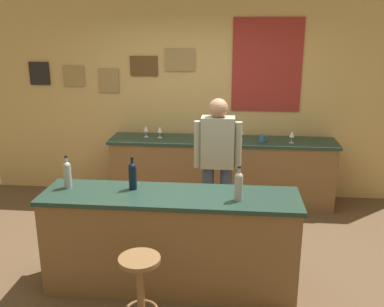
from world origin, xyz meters
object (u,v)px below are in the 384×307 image
(wine_glass_a, at_px, (146,129))
(coffee_mug, at_px, (262,138))
(wine_bottle_a, at_px, (67,174))
(wine_glass_b, at_px, (160,130))
(bartender, at_px, (217,160))
(wine_glass_d, at_px, (241,131))
(wine_bottle_b, at_px, (133,175))
(bar_stool, at_px, (140,283))
(wine_glass_c, at_px, (232,132))
(wine_glass_e, at_px, (292,135))
(wine_bottle_c, at_px, (239,185))

(wine_glass_a, height_order, coffee_mug, wine_glass_a)
(coffee_mug, bearing_deg, wine_bottle_a, -134.50)
(coffee_mug, bearing_deg, wine_glass_b, 176.38)
(bartender, relative_size, wine_glass_d, 10.45)
(wine_glass_b, xyz_separation_m, wine_glass_d, (1.09, 0.02, 0.00))
(wine_bottle_a, relative_size, wine_glass_d, 1.97)
(wine_glass_a, distance_m, wine_glass_d, 1.29)
(wine_glass_a, bearing_deg, wine_bottle_b, -81.89)
(bartender, distance_m, wine_bottle_b, 1.17)
(bartender, distance_m, wine_glass_b, 1.35)
(bar_stool, relative_size, wine_glass_a, 4.39)
(bar_stool, height_order, wine_glass_d, wine_glass_d)
(wine_bottle_b, xyz_separation_m, coffee_mug, (1.27, 1.88, -0.11))
(wine_glass_c, xyz_separation_m, wine_glass_e, (0.77, -0.09, 0.00))
(wine_bottle_a, xyz_separation_m, wine_glass_a, (0.32, 2.03, -0.05))
(wine_glass_c, xyz_separation_m, coffee_mug, (0.39, -0.08, -0.06))
(wine_bottle_b, xyz_separation_m, wine_glass_c, (0.88, 1.96, -0.05))
(wine_glass_c, distance_m, wine_glass_e, 0.78)
(wine_bottle_b, distance_m, wine_glass_a, 2.02)
(wine_glass_a, xyz_separation_m, wine_glass_b, (0.19, -0.03, 0.00))
(bar_stool, bearing_deg, wine_bottle_a, 137.13)
(wine_glass_c, bearing_deg, wine_glass_b, 179.55)
(bartender, relative_size, wine_glass_c, 10.45)
(wine_bottle_c, xyz_separation_m, coffee_mug, (0.32, 2.06, -0.11))
(wine_glass_a, height_order, wine_glass_e, same)
(wine_bottle_a, height_order, wine_glass_c, wine_bottle_a)
(wine_glass_a, bearing_deg, bar_stool, -79.71)
(wine_bottle_c, distance_m, coffee_mug, 2.08)
(wine_glass_c, bearing_deg, bar_stool, -103.46)
(wine_glass_c, bearing_deg, wine_glass_d, 10.41)
(wine_bottle_c, height_order, wine_glass_e, wine_bottle_c)
(wine_bottle_a, relative_size, wine_glass_b, 1.97)
(bar_stool, relative_size, wine_glass_b, 4.39)
(wine_bottle_c, bearing_deg, wine_glass_d, 88.72)
(wine_glass_a, xyz_separation_m, wine_glass_d, (1.29, -0.02, 0.00))
(bartender, xyz_separation_m, wine_glass_d, (0.27, 1.08, 0.07))
(bartender, distance_m, wine_bottle_a, 1.63)
(bartender, xyz_separation_m, wine_glass_c, (0.15, 1.06, 0.07))
(wine_glass_d, bearing_deg, wine_bottle_a, -128.61)
(wine_bottle_c, bearing_deg, wine_bottle_b, 169.77)
(bartender, relative_size, wine_bottle_a, 5.29)
(wine_bottle_b, bearing_deg, wine_glass_b, 92.63)
(wine_glass_c, bearing_deg, coffee_mug, -11.28)
(wine_bottle_b, height_order, coffee_mug, wine_bottle_b)
(wine_bottle_c, bearing_deg, bar_stool, -139.98)
(wine_glass_b, relative_size, wine_glass_e, 1.00)
(wine_bottle_a, height_order, wine_bottle_b, same)
(wine_bottle_a, height_order, wine_glass_e, wine_bottle_a)
(wine_bottle_b, bearing_deg, bartender, 51.06)
(wine_glass_b, relative_size, coffee_mug, 1.24)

